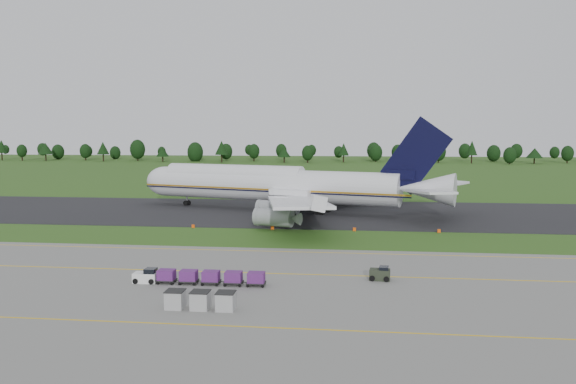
# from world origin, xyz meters

# --- Properties ---
(ground) EXTENTS (600.00, 600.00, 0.00)m
(ground) POSITION_xyz_m (0.00, 0.00, 0.00)
(ground) COLOR #2A5118
(ground) RESTS_ON ground
(apron) EXTENTS (300.00, 52.00, 0.06)m
(apron) POSITION_xyz_m (0.00, -34.00, 0.03)
(apron) COLOR slate
(apron) RESTS_ON ground
(taxiway) EXTENTS (300.00, 40.00, 0.08)m
(taxiway) POSITION_xyz_m (0.00, 28.00, 0.04)
(taxiway) COLOR black
(taxiway) RESTS_ON ground
(apron_markings) EXTENTS (300.00, 30.20, 0.01)m
(apron_markings) POSITION_xyz_m (0.00, -26.98, 0.06)
(apron_markings) COLOR #E6B60D
(apron_markings) RESTS_ON apron
(tree_line) EXTENTS (530.83, 22.45, 11.89)m
(tree_line) POSITION_xyz_m (-2.72, 219.70, 6.17)
(tree_line) COLOR black
(tree_line) RESTS_ON ground
(aircraft) EXTENTS (68.86, 64.42, 19.32)m
(aircraft) POSITION_xyz_m (-2.98, 29.84, 5.52)
(aircraft) COLOR silver
(aircraft) RESTS_ON ground
(baggage_train) EXTENTS (14.51, 1.54, 1.48)m
(baggage_train) POSITION_xyz_m (-4.40, -27.44, 0.86)
(baggage_train) COLOR white
(baggage_train) RESTS_ON apron
(utility_cart) EXTENTS (2.36, 1.59, 1.22)m
(utility_cart) POSITION_xyz_m (15.28, -23.57, 0.66)
(utility_cart) COLOR #262D20
(utility_cart) RESTS_ON apron
(uld_row) EXTENTS (6.52, 1.72, 1.70)m
(uld_row) POSITION_xyz_m (-1.75, -35.82, 0.92)
(uld_row) COLOR #A2A2A2
(uld_row) RESTS_ON apron
(edge_markers) EXTENTS (41.73, 0.30, 0.60)m
(edge_markers) POSITION_xyz_m (5.78, 7.42, 0.27)
(edge_markers) COLOR #FF5308
(edge_markers) RESTS_ON ground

